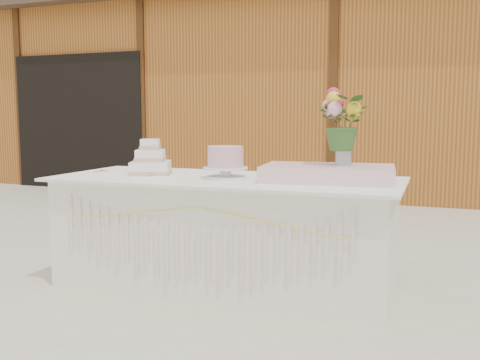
% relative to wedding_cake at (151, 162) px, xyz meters
% --- Properties ---
extents(ground, '(80.00, 80.00, 0.00)m').
position_rel_wedding_cake_xyz_m(ground, '(0.60, -0.02, -0.86)').
color(ground, beige).
rests_on(ground, ground).
extents(barn, '(12.60, 4.60, 3.30)m').
position_rel_wedding_cake_xyz_m(barn, '(0.58, 5.97, 0.82)').
color(barn, '#AB6323').
rests_on(barn, ground).
extents(cake_table, '(2.40, 1.00, 0.77)m').
position_rel_wedding_cake_xyz_m(cake_table, '(0.60, -0.03, -0.47)').
color(cake_table, white).
rests_on(cake_table, ground).
extents(wedding_cake, '(0.37, 0.37, 0.26)m').
position_rel_wedding_cake_xyz_m(wedding_cake, '(0.00, 0.00, 0.00)').
color(wedding_cake, white).
rests_on(wedding_cake, cake_table).
extents(pink_cake_stand, '(0.31, 0.31, 0.22)m').
position_rel_wedding_cake_xyz_m(pink_cake_stand, '(0.62, -0.07, 0.04)').
color(pink_cake_stand, white).
rests_on(pink_cake_stand, cake_table).
extents(satin_runner, '(0.88, 0.56, 0.11)m').
position_rel_wedding_cake_xyz_m(satin_runner, '(1.31, 0.01, -0.03)').
color(satin_runner, beige).
rests_on(satin_runner, cake_table).
extents(flower_vase, '(0.11, 0.11, 0.15)m').
position_rel_wedding_cake_xyz_m(flower_vase, '(1.40, 0.03, 0.09)').
color(flower_vase, '#A6A6AB').
rests_on(flower_vase, satin_runner).
extents(bouquet, '(0.32, 0.28, 0.36)m').
position_rel_wedding_cake_xyz_m(bouquet, '(1.40, 0.03, 0.34)').
color(bouquet, '#325B24').
rests_on(bouquet, flower_vase).
extents(loose_flowers, '(0.15, 0.32, 0.02)m').
position_rel_wedding_cake_xyz_m(loose_flowers, '(-0.45, 0.03, -0.08)').
color(loose_flowers, pink).
rests_on(loose_flowers, cake_table).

